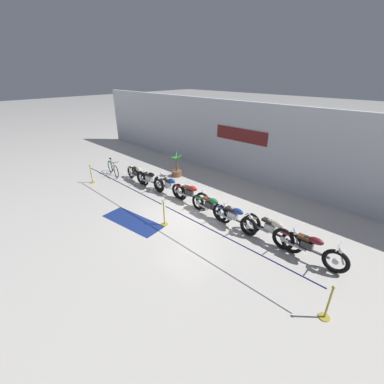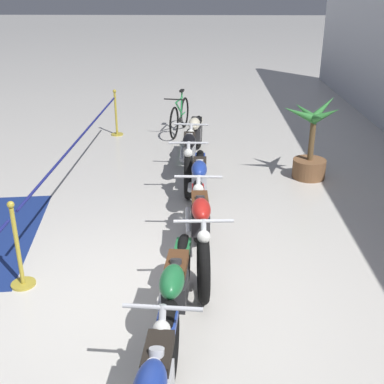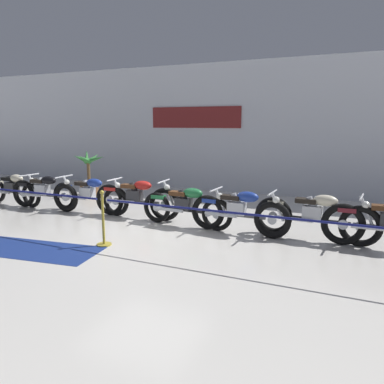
{
  "view_description": "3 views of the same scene",
  "coord_description": "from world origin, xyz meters",
  "px_view_note": "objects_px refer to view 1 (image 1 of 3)",
  "views": [
    {
      "loc": [
        6.78,
        -6.81,
        5.6
      ],
      "look_at": [
        -0.49,
        0.66,
        0.68
      ],
      "focal_mm": 24.0,
      "sensor_mm": 36.0,
      "label": 1
    },
    {
      "loc": [
        4.47,
        0.8,
        3.15
      ],
      "look_at": [
        -1.23,
        0.62,
        0.73
      ],
      "focal_mm": 45.0,
      "sensor_mm": 36.0,
      "label": 2
    },
    {
      "loc": [
        4.14,
        -6.79,
        2.28
      ],
      "look_at": [
        0.8,
        0.69,
        0.76
      ],
      "focal_mm": 35.0,
      "sensor_mm": 36.0,
      "label": 3
    }
  ],
  "objects_px": {
    "stanchion_mid_left": "(164,217)",
    "stanchion_far_left": "(142,197)",
    "motorcycle_green_4": "(210,206)",
    "motorcycle_cream_6": "(271,230)",
    "potted_palm_left_of_row": "(177,167)",
    "motorcycle_red_3": "(190,194)",
    "motorcycle_blue_2": "(169,186)",
    "motorcycle_maroon_7": "(308,247)",
    "floor_banner": "(132,221)",
    "bicycle": "(113,169)",
    "stanchion_mid_right": "(327,307)",
    "motorcycle_black_1": "(150,180)",
    "motorcycle_cream_0": "(137,174)",
    "motorcycle_blue_5": "(234,217)"
  },
  "relations": [
    {
      "from": "motorcycle_green_4",
      "to": "stanchion_far_left",
      "type": "relative_size",
      "value": 0.18
    },
    {
      "from": "motorcycle_maroon_7",
      "to": "stanchion_far_left",
      "type": "height_order",
      "value": "stanchion_far_left"
    },
    {
      "from": "motorcycle_blue_5",
      "to": "motorcycle_cream_6",
      "type": "height_order",
      "value": "motorcycle_cream_6"
    },
    {
      "from": "motorcycle_black_1",
      "to": "motorcycle_red_3",
      "type": "relative_size",
      "value": 0.96
    },
    {
      "from": "motorcycle_cream_0",
      "to": "motorcycle_blue_2",
      "type": "height_order",
      "value": "motorcycle_blue_2"
    },
    {
      "from": "motorcycle_cream_6",
      "to": "motorcycle_green_4",
      "type": "bearing_deg",
      "value": -177.16
    },
    {
      "from": "motorcycle_cream_6",
      "to": "potted_palm_left_of_row",
      "type": "distance_m",
      "value": 7.39
    },
    {
      "from": "motorcycle_cream_6",
      "to": "stanchion_far_left",
      "type": "bearing_deg",
      "value": -158.97
    },
    {
      "from": "motorcycle_blue_5",
      "to": "stanchion_mid_left",
      "type": "distance_m",
      "value": 2.74
    },
    {
      "from": "motorcycle_cream_0",
      "to": "stanchion_mid_left",
      "type": "distance_m",
      "value": 4.86
    },
    {
      "from": "potted_palm_left_of_row",
      "to": "stanchion_mid_left",
      "type": "bearing_deg",
      "value": -48.04
    },
    {
      "from": "motorcycle_green_4",
      "to": "potted_palm_left_of_row",
      "type": "bearing_deg",
      "value": 154.29
    },
    {
      "from": "motorcycle_maroon_7",
      "to": "stanchion_mid_right",
      "type": "height_order",
      "value": "stanchion_mid_right"
    },
    {
      "from": "bicycle",
      "to": "floor_banner",
      "type": "xyz_separation_m",
      "value": [
        5.25,
        -2.21,
        -0.38
      ]
    },
    {
      "from": "motorcycle_red_3",
      "to": "stanchion_far_left",
      "type": "height_order",
      "value": "stanchion_far_left"
    },
    {
      "from": "motorcycle_red_3",
      "to": "stanchion_mid_right",
      "type": "bearing_deg",
      "value": -16.75
    },
    {
      "from": "stanchion_mid_left",
      "to": "stanchion_far_left",
      "type": "bearing_deg",
      "value": -180.0
    },
    {
      "from": "stanchion_far_left",
      "to": "stanchion_mid_left",
      "type": "xyz_separation_m",
      "value": [
        1.46,
        0.0,
        -0.4
      ]
    },
    {
      "from": "motorcycle_green_4",
      "to": "motorcycle_maroon_7",
      "type": "height_order",
      "value": "motorcycle_maroon_7"
    },
    {
      "from": "motorcycle_green_4",
      "to": "motorcycle_red_3",
      "type": "bearing_deg",
      "value": 171.28
    },
    {
      "from": "motorcycle_red_3",
      "to": "floor_banner",
      "type": "distance_m",
      "value": 2.89
    },
    {
      "from": "potted_palm_left_of_row",
      "to": "floor_banner",
      "type": "height_order",
      "value": "potted_palm_left_of_row"
    },
    {
      "from": "motorcycle_blue_2",
      "to": "motorcycle_maroon_7",
      "type": "relative_size",
      "value": 0.96
    },
    {
      "from": "motorcycle_black_1",
      "to": "floor_banner",
      "type": "xyz_separation_m",
      "value": [
        2.13,
        -2.55,
        -0.46
      ]
    },
    {
      "from": "potted_palm_left_of_row",
      "to": "motorcycle_blue_2",
      "type": "bearing_deg",
      "value": -50.73
    },
    {
      "from": "motorcycle_black_1",
      "to": "stanchion_far_left",
      "type": "relative_size",
      "value": 0.18
    },
    {
      "from": "stanchion_mid_left",
      "to": "floor_banner",
      "type": "height_order",
      "value": "stanchion_mid_left"
    },
    {
      "from": "stanchion_far_left",
      "to": "bicycle",
      "type": "bearing_deg",
      "value": 163.63
    },
    {
      "from": "stanchion_mid_left",
      "to": "motorcycle_blue_5",
      "type": "bearing_deg",
      "value": 39.77
    },
    {
      "from": "motorcycle_cream_6",
      "to": "floor_banner",
      "type": "xyz_separation_m",
      "value": [
        -4.73,
        -2.71,
        -0.48
      ]
    },
    {
      "from": "motorcycle_black_1",
      "to": "stanchion_far_left",
      "type": "distance_m",
      "value": 2.56
    },
    {
      "from": "motorcycle_red_3",
      "to": "motorcycle_green_4",
      "type": "xyz_separation_m",
      "value": [
        1.42,
        -0.22,
        -0.02
      ]
    },
    {
      "from": "potted_palm_left_of_row",
      "to": "stanchion_mid_right",
      "type": "height_order",
      "value": "potted_palm_left_of_row"
    },
    {
      "from": "stanchion_far_left",
      "to": "motorcycle_red_3",
      "type": "bearing_deg",
      "value": 65.69
    },
    {
      "from": "motorcycle_green_4",
      "to": "stanchion_far_left",
      "type": "height_order",
      "value": "stanchion_far_left"
    },
    {
      "from": "stanchion_mid_right",
      "to": "motorcycle_maroon_7",
      "type": "bearing_deg",
      "value": 123.49
    },
    {
      "from": "motorcycle_blue_5",
      "to": "floor_banner",
      "type": "xyz_separation_m",
      "value": [
        -3.25,
        -2.52,
        -0.47
      ]
    },
    {
      "from": "bicycle",
      "to": "stanchion_mid_right",
      "type": "bearing_deg",
      "value": -6.57
    },
    {
      "from": "potted_palm_left_of_row",
      "to": "stanchion_mid_right",
      "type": "xyz_separation_m",
      "value": [
        9.71,
        -3.92,
        -0.21
      ]
    },
    {
      "from": "stanchion_mid_left",
      "to": "stanchion_mid_right",
      "type": "xyz_separation_m",
      "value": [
        6.18,
        0.0,
        0.0
      ]
    },
    {
      "from": "motorcycle_blue_2",
      "to": "motorcycle_black_1",
      "type": "bearing_deg",
      "value": -171.62
    },
    {
      "from": "stanchion_far_left",
      "to": "motorcycle_cream_6",
      "type": "bearing_deg",
      "value": 21.03
    },
    {
      "from": "bicycle",
      "to": "stanchion_mid_left",
      "type": "relative_size",
      "value": 1.63
    },
    {
      "from": "motorcycle_maroon_7",
      "to": "floor_banner",
      "type": "distance_m",
      "value": 6.65
    },
    {
      "from": "motorcycle_cream_0",
      "to": "motorcycle_blue_5",
      "type": "height_order",
      "value": "motorcycle_blue_5"
    },
    {
      "from": "motorcycle_red_3",
      "to": "stanchion_far_left",
      "type": "relative_size",
      "value": 0.19
    },
    {
      "from": "bicycle",
      "to": "stanchion_mid_right",
      "type": "distance_m",
      "value": 12.65
    },
    {
      "from": "stanchion_far_left",
      "to": "floor_banner",
      "type": "height_order",
      "value": "stanchion_far_left"
    },
    {
      "from": "motorcycle_blue_2",
      "to": "bicycle",
      "type": "distance_m",
      "value": 4.48
    },
    {
      "from": "motorcycle_blue_5",
      "to": "stanchion_mid_right",
      "type": "bearing_deg",
      "value": -23.3
    }
  ]
}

